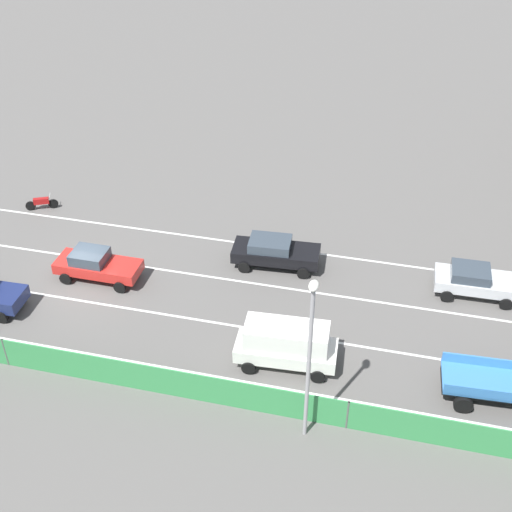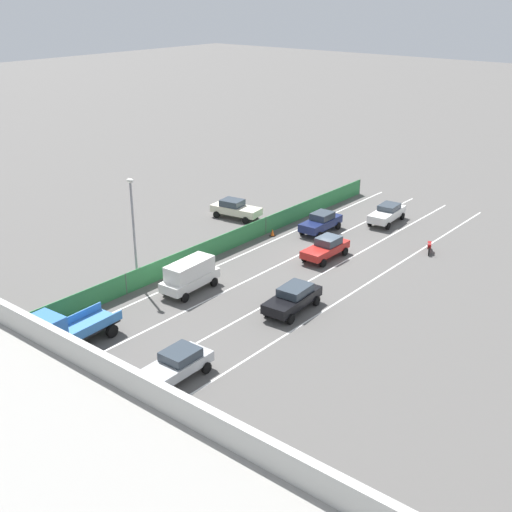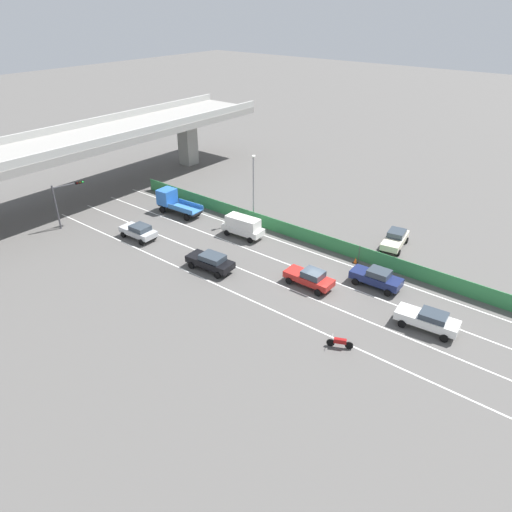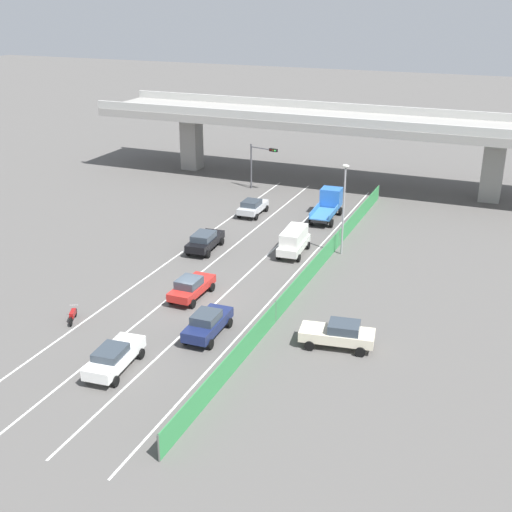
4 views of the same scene
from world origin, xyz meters
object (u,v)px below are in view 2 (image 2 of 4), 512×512
at_px(car_sedan_red, 326,247).
at_px(motorcycle, 429,247).
at_px(car_sedan_navy, 321,222).
at_px(car_sedan_white, 387,213).
at_px(car_sedan_silver, 177,364).
at_px(traffic_cone, 273,233).
at_px(flatbed_truck_blue, 59,332).
at_px(traffic_light, 68,414).
at_px(car_sedan_black, 293,297).
at_px(car_van_white, 190,274).
at_px(parked_sedan_cream, 235,208).
at_px(street_lamp, 133,222).

relative_size(car_sedan_red, motorcycle, 2.47).
bearing_deg(car_sedan_navy, car_sedan_white, -118.64).
xyz_separation_m(car_sedan_silver, traffic_cone, (9.55, -20.51, -0.60)).
relative_size(car_sedan_red, flatbed_truck_blue, 0.78).
xyz_separation_m(car_sedan_navy, traffic_light, (-9.56, 32.39, 2.67)).
height_order(car_sedan_navy, traffic_cone, car_sedan_navy).
relative_size(car_sedan_black, flatbed_truck_blue, 0.83).
bearing_deg(car_van_white, traffic_cone, -79.31).
distance_m(car_van_white, flatbed_truck_blue, 10.71).
relative_size(traffic_light, traffic_cone, 8.30).
distance_m(flatbed_truck_blue, parked_sedan_cream, 25.69).
xyz_separation_m(car_sedan_silver, motorcycle, (-2.35, -25.54, -0.42)).
xyz_separation_m(flatbed_truck_blue, parked_sedan_cream, (7.96, -24.42, -0.43)).
height_order(car_van_white, traffic_light, traffic_light).
height_order(car_sedan_red, traffic_light, traffic_light).
distance_m(car_sedan_white, car_sedan_navy, 6.62).
xyz_separation_m(car_van_white, car_sedan_navy, (-0.32, -15.58, -0.32)).
bearing_deg(traffic_light, car_sedan_white, -80.51).
relative_size(car_sedan_white, street_lamp, 0.62).
height_order(car_sedan_black, car_van_white, car_van_white).
distance_m(car_sedan_navy, traffic_light, 33.88).
height_order(car_sedan_black, flatbed_truck_blue, flatbed_truck_blue).
bearing_deg(street_lamp, car_sedan_black, -161.49).
height_order(car_sedan_navy, motorcycle, car_sedan_navy).
xyz_separation_m(car_sedan_red, parked_sedan_cream, (11.74, -2.76, 0.03)).
relative_size(flatbed_truck_blue, motorcycle, 3.18).
height_order(car_sedan_red, street_lamp, street_lamp).
bearing_deg(flatbed_truck_blue, car_sedan_red, -99.92).
xyz_separation_m(car_sedan_navy, parked_sedan_cream, (8.13, 1.87, -0.01)).
xyz_separation_m(car_sedan_white, parked_sedan_cream, (11.30, 7.68, 0.02)).
distance_m(motorcycle, traffic_light, 34.18).
height_order(car_sedan_black, motorcycle, car_sedan_black).
bearing_deg(traffic_light, car_sedan_navy, -73.56).
xyz_separation_m(car_sedan_red, street_lamp, (7.66, 12.51, 3.76)).
distance_m(car_sedan_red, traffic_light, 28.52).
distance_m(street_lamp, traffic_cone, 14.50).
distance_m(traffic_light, traffic_cone, 31.63).
height_order(parked_sedan_cream, street_lamp, street_lamp).
xyz_separation_m(car_sedan_silver, traffic_light, (-2.63, 8.50, 2.72)).
xyz_separation_m(car_sedan_navy, flatbed_truck_blue, (0.17, 26.29, 0.42)).
distance_m(car_van_white, motorcycle, 19.73).
distance_m(car_sedan_silver, traffic_cone, 22.63).
bearing_deg(traffic_cone, traffic_light, 112.77).
bearing_deg(flatbed_truck_blue, car_sedan_black, -119.04).
height_order(car_sedan_navy, street_lamp, street_lamp).
bearing_deg(street_lamp, car_van_white, -157.34).
distance_m(car_sedan_red, motorcycle, 8.46).
relative_size(car_sedan_black, parked_sedan_cream, 0.99).
relative_size(car_sedan_silver, street_lamp, 0.55).
bearing_deg(car_sedan_silver, car_sedan_red, -80.25).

